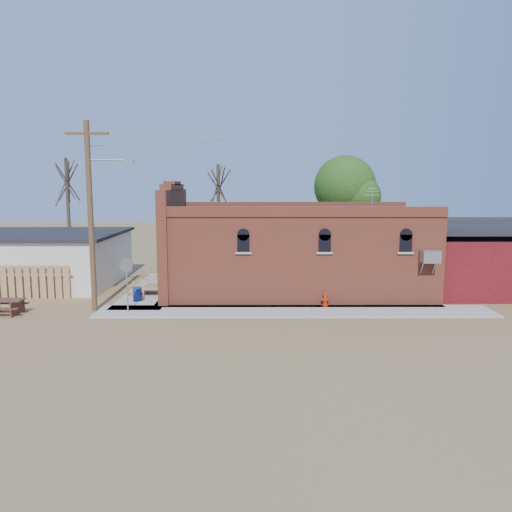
{
  "coord_description": "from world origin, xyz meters",
  "views": [
    {
      "loc": [
        -0.46,
        -22.38,
        6.02
      ],
      "look_at": [
        -0.38,
        3.17,
        2.4
      ],
      "focal_mm": 35.0,
      "sensor_mm": 36.0,
      "label": 1
    }
  ],
  "objects_px": {
    "brick_bar": "(292,251)",
    "stop_sign": "(126,270)",
    "fire_hydrant": "(325,299)",
    "picnic_table": "(5,305)",
    "trash_barrel": "(137,294)",
    "utility_pole": "(92,212)"
  },
  "relations": [
    {
      "from": "fire_hydrant",
      "to": "trash_barrel",
      "type": "bearing_deg",
      "value": -176.88
    },
    {
      "from": "utility_pole",
      "to": "trash_barrel",
      "type": "relative_size",
      "value": 12.76
    },
    {
      "from": "brick_bar",
      "to": "stop_sign",
      "type": "relative_size",
      "value": 6.28
    },
    {
      "from": "brick_bar",
      "to": "fire_hydrant",
      "type": "bearing_deg",
      "value": -69.08
    },
    {
      "from": "stop_sign",
      "to": "trash_barrel",
      "type": "xyz_separation_m",
      "value": [
        -0.09,
        2.34,
        -1.65
      ]
    },
    {
      "from": "brick_bar",
      "to": "fire_hydrant",
      "type": "relative_size",
      "value": 23.59
    },
    {
      "from": "trash_barrel",
      "to": "picnic_table",
      "type": "height_order",
      "value": "trash_barrel"
    },
    {
      "from": "stop_sign",
      "to": "picnic_table",
      "type": "height_order",
      "value": "stop_sign"
    },
    {
      "from": "fire_hydrant",
      "to": "trash_barrel",
      "type": "distance_m",
      "value": 9.69
    },
    {
      "from": "brick_bar",
      "to": "stop_sign",
      "type": "height_order",
      "value": "brick_bar"
    },
    {
      "from": "stop_sign",
      "to": "picnic_table",
      "type": "bearing_deg",
      "value": 164.93
    },
    {
      "from": "trash_barrel",
      "to": "picnic_table",
      "type": "relative_size",
      "value": 0.4
    },
    {
      "from": "stop_sign",
      "to": "picnic_table",
      "type": "relative_size",
      "value": 1.48
    },
    {
      "from": "brick_bar",
      "to": "fire_hydrant",
      "type": "height_order",
      "value": "brick_bar"
    },
    {
      "from": "fire_hydrant",
      "to": "picnic_table",
      "type": "xyz_separation_m",
      "value": [
        -15.26,
        -1.3,
        0.06
      ]
    },
    {
      "from": "fire_hydrant",
      "to": "picnic_table",
      "type": "distance_m",
      "value": 15.32
    },
    {
      "from": "trash_barrel",
      "to": "utility_pole",
      "type": "bearing_deg",
      "value": -131.06
    },
    {
      "from": "utility_pole",
      "to": "trash_barrel",
      "type": "height_order",
      "value": "utility_pole"
    },
    {
      "from": "fire_hydrant",
      "to": "stop_sign",
      "type": "relative_size",
      "value": 0.27
    },
    {
      "from": "utility_pole",
      "to": "brick_bar",
      "type": "bearing_deg",
      "value": 23.69
    },
    {
      "from": "brick_bar",
      "to": "utility_pole",
      "type": "height_order",
      "value": "utility_pole"
    },
    {
      "from": "fire_hydrant",
      "to": "picnic_table",
      "type": "height_order",
      "value": "fire_hydrant"
    }
  ]
}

